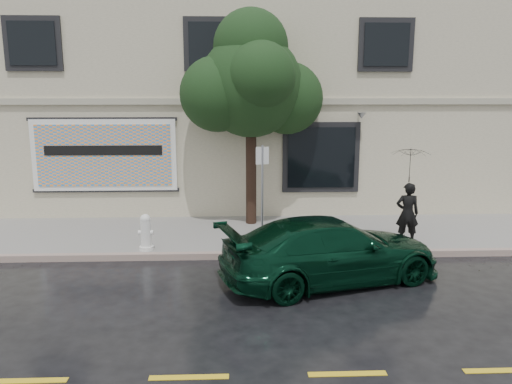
{
  "coord_description": "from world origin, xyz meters",
  "views": [
    {
      "loc": [
        0.68,
        -9.76,
        3.86
      ],
      "look_at": [
        1.15,
        2.2,
        1.46
      ],
      "focal_mm": 35.0,
      "sensor_mm": 36.0,
      "label": 1
    }
  ],
  "objects_px": {
    "car": "(331,250)",
    "street_tree": "(251,87)",
    "pedestrian": "(407,213)",
    "fire_hydrant": "(146,232)"
  },
  "relations": [
    {
      "from": "car",
      "to": "street_tree",
      "type": "distance_m",
      "value": 5.59
    },
    {
      "from": "pedestrian",
      "to": "fire_hydrant",
      "type": "relative_size",
      "value": 1.76
    },
    {
      "from": "car",
      "to": "street_tree",
      "type": "relative_size",
      "value": 0.86
    },
    {
      "from": "car",
      "to": "pedestrian",
      "type": "height_order",
      "value": "pedestrian"
    },
    {
      "from": "street_tree",
      "to": "fire_hydrant",
      "type": "xyz_separation_m",
      "value": [
        -2.59,
        -2.4,
        -3.44
      ]
    },
    {
      "from": "car",
      "to": "fire_hydrant",
      "type": "xyz_separation_m",
      "value": [
        -4.11,
        1.81,
        -0.09
      ]
    },
    {
      "from": "car",
      "to": "pedestrian",
      "type": "relative_size",
      "value": 2.97
    },
    {
      "from": "pedestrian",
      "to": "fire_hydrant",
      "type": "height_order",
      "value": "pedestrian"
    },
    {
      "from": "car",
      "to": "street_tree",
      "type": "xyz_separation_m",
      "value": [
        -1.52,
        4.21,
        3.35
      ]
    },
    {
      "from": "pedestrian",
      "to": "street_tree",
      "type": "distance_m",
      "value": 5.35
    }
  ]
}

